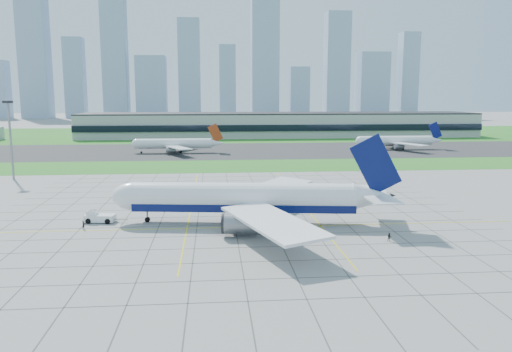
# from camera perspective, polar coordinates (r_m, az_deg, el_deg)

# --- Properties ---
(ground) EXTENTS (1400.00, 1400.00, 0.00)m
(ground) POSITION_cam_1_polar(r_m,az_deg,el_deg) (106.68, -2.44, -5.61)
(ground) COLOR gray
(ground) RESTS_ON ground
(grass_median) EXTENTS (700.00, 35.00, 0.04)m
(grass_median) POSITION_cam_1_polar(r_m,az_deg,el_deg) (195.01, -3.60, 1.15)
(grass_median) COLOR #286F1F
(grass_median) RESTS_ON ground
(asphalt_taxiway) EXTENTS (700.00, 75.00, 0.04)m
(asphalt_taxiway) POSITION_cam_1_polar(r_m,az_deg,el_deg) (249.58, -3.90, 2.92)
(asphalt_taxiway) COLOR #383838
(asphalt_taxiway) RESTS_ON ground
(grass_far) EXTENTS (700.00, 145.00, 0.04)m
(grass_far) POSITION_cam_1_polar(r_m,az_deg,el_deg) (359.11, -4.23, 4.83)
(grass_far) COLOR #286F1F
(grass_far) RESTS_ON ground
(apron_markings) EXTENTS (120.00, 130.00, 0.03)m
(apron_markings) POSITION_cam_1_polar(r_m,az_deg,el_deg) (117.44, -2.47, -4.22)
(apron_markings) COLOR #474744
(apron_markings) RESTS_ON ground
(terminal) EXTENTS (260.00, 43.00, 15.80)m
(terminal) POSITION_cam_1_polar(r_m,az_deg,el_deg) (336.42, 2.68, 5.89)
(terminal) COLOR #B7B7B2
(terminal) RESTS_ON ground
(light_mast) EXTENTS (2.50, 2.50, 25.60)m
(light_mast) POSITION_cam_1_polar(r_m,az_deg,el_deg) (180.76, -26.30, 4.74)
(light_mast) COLOR gray
(light_mast) RESTS_ON ground
(city_skyline) EXTENTS (523.00, 32.40, 160.00)m
(city_skyline) POSITION_cam_1_polar(r_m,az_deg,el_deg) (623.88, -5.43, 12.09)
(city_skyline) COLOR #96ACC5
(city_skyline) RESTS_ON ground
(airliner) EXTENTS (61.77, 62.22, 19.48)m
(airliner) POSITION_cam_1_polar(r_m,az_deg,el_deg) (106.88, -1.18, -2.64)
(airliner) COLOR white
(airliner) RESTS_ON ground
(pushback_tug) EXTENTS (9.41, 3.93, 2.58)m
(pushback_tug) POSITION_cam_1_polar(r_m,az_deg,el_deg) (113.85, -17.55, -4.49)
(pushback_tug) COLOR white
(pushback_tug) RESTS_ON ground
(crew_near) EXTENTS (0.66, 0.79, 1.86)m
(crew_near) POSITION_cam_1_polar(r_m,az_deg,el_deg) (108.91, -19.12, -5.31)
(crew_near) COLOR black
(crew_near) RESTS_ON ground
(crew_far) EXTENTS (0.94, 0.83, 1.62)m
(crew_far) POSITION_cam_1_polar(r_m,az_deg,el_deg) (98.05, 15.00, -6.77)
(crew_far) COLOR black
(crew_far) RESTS_ON ground
(distant_jet_1) EXTENTS (41.00, 42.66, 14.08)m
(distant_jet_1) POSITION_cam_1_polar(r_m,az_deg,el_deg) (241.71, -9.18, 3.68)
(distant_jet_1) COLOR white
(distant_jet_1) RESTS_ON ground
(distant_jet_2) EXTENTS (42.82, 42.66, 14.08)m
(distant_jet_2) POSITION_cam_1_polar(r_m,az_deg,el_deg) (264.64, 15.80, 3.92)
(distant_jet_2) COLOR white
(distant_jet_2) RESTS_ON ground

